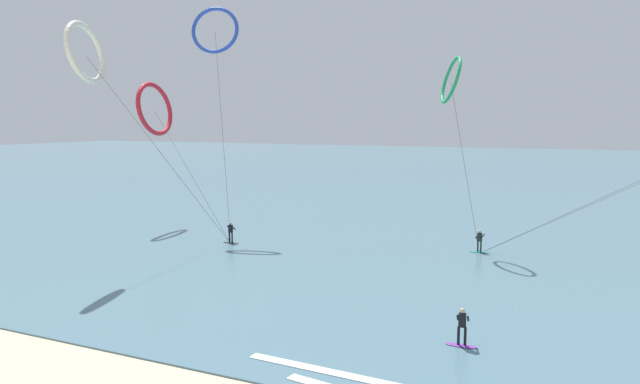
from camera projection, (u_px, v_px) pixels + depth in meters
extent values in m
cube|color=slate|center=(502.00, 171.00, 113.90)|extent=(400.00, 200.00, 0.08)
ellipsoid|color=purple|center=(462.00, 345.00, 25.36)|extent=(1.40, 0.40, 0.06)
cylinder|color=black|center=(458.00, 336.00, 25.34)|extent=(0.12, 0.12, 0.80)
cylinder|color=black|center=(465.00, 336.00, 25.26)|extent=(0.12, 0.12, 0.80)
cube|color=black|center=(462.00, 320.00, 25.22)|extent=(0.34, 0.24, 0.62)
sphere|color=tan|center=(463.00, 311.00, 25.17)|extent=(0.22, 0.22, 0.22)
cylinder|color=black|center=(458.00, 318.00, 25.38)|extent=(0.15, 0.51, 0.39)
cylinder|color=black|center=(468.00, 319.00, 25.25)|extent=(0.15, 0.51, 0.39)
ellipsoid|color=teal|center=(479.00, 252.00, 43.36)|extent=(1.40, 0.40, 0.06)
cylinder|color=#1E2823|center=(481.00, 247.00, 43.19)|extent=(0.12, 0.12, 0.80)
cylinder|color=#1E2823|center=(478.00, 246.00, 43.42)|extent=(0.12, 0.12, 0.80)
cube|color=#1E2823|center=(480.00, 237.00, 43.22)|extent=(0.38, 0.33, 0.62)
sphere|color=tan|center=(480.00, 231.00, 43.17)|extent=(0.22, 0.22, 0.22)
cylinder|color=#1E2823|center=(482.00, 237.00, 43.15)|extent=(0.32, 0.48, 0.39)
cylinder|color=#1E2823|center=(478.00, 236.00, 43.50)|extent=(0.32, 0.48, 0.39)
ellipsoid|color=black|center=(231.00, 243.00, 46.72)|extent=(1.40, 0.40, 0.06)
cylinder|color=black|center=(229.00, 237.00, 46.74)|extent=(0.12, 0.12, 0.80)
cylinder|color=black|center=(232.00, 238.00, 46.60)|extent=(0.12, 0.12, 0.80)
cube|color=black|center=(231.00, 229.00, 46.58)|extent=(0.34, 0.23, 0.62)
sphere|color=tan|center=(230.00, 223.00, 46.53)|extent=(0.22, 0.22, 0.22)
cylinder|color=black|center=(229.00, 228.00, 46.79)|extent=(0.13, 0.51, 0.39)
cylinder|color=black|center=(234.00, 228.00, 46.58)|extent=(0.13, 0.51, 0.39)
torus|color=silver|center=(86.00, 52.00, 37.52)|extent=(2.13, 4.25, 4.07)
cylinder|color=#3F3F3F|center=(166.00, 160.00, 42.14)|extent=(4.07, 10.20, 13.94)
torus|color=#199351|center=(451.00, 80.00, 43.88)|extent=(2.77, 3.85, 3.60)
cylinder|color=#3F3F3F|center=(465.00, 167.00, 43.64)|extent=(2.69, 1.10, 12.69)
cylinder|color=#3F3F3F|center=(630.00, 188.00, 42.33)|extent=(19.67, 8.04, 9.94)
cylinder|color=#3F3F3F|center=(589.00, 204.00, 39.17)|extent=(14.39, 1.62, 8.53)
torus|color=#2647B7|center=(215.00, 30.00, 50.50)|extent=(4.39, 2.53, 4.15)
cylinder|color=#3F3F3F|center=(223.00, 134.00, 48.63)|extent=(4.26, 4.62, 17.38)
torus|color=red|center=(155.00, 109.00, 54.31)|extent=(1.67, 5.11, 5.03)
cylinder|color=#3F3F3F|center=(190.00, 173.00, 50.54)|extent=(11.23, 4.75, 10.66)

